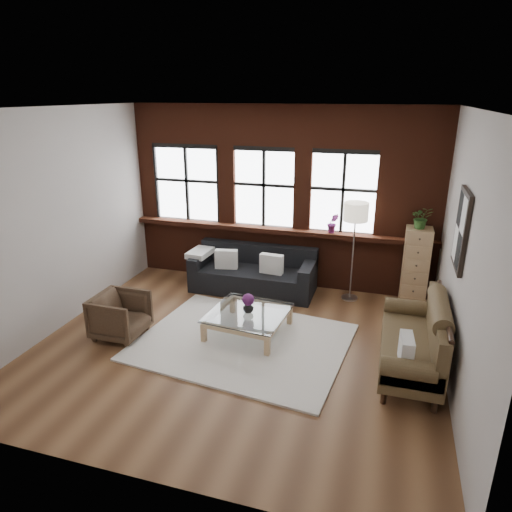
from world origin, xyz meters
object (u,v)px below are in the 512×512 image
(armchair, at_px, (120,315))
(coffee_table, at_px, (248,323))
(vintage_settee, at_px, (411,336))
(vase, at_px, (248,307))
(dark_sofa, at_px, (253,270))
(drawer_chest, at_px, (415,267))
(floor_lamp, at_px, (353,248))

(armchair, relative_size, coffee_table, 0.66)
(vintage_settee, xyz_separation_m, vase, (-2.25, 0.30, -0.05))
(coffee_table, xyz_separation_m, vase, (-0.00, 0.00, 0.26))
(dark_sofa, bearing_deg, drawer_chest, 4.35)
(drawer_chest, bearing_deg, coffee_table, -143.23)
(drawer_chest, bearing_deg, vintage_settee, -92.30)
(dark_sofa, xyz_separation_m, coffee_table, (0.39, -1.53, -0.22))
(vintage_settee, relative_size, floor_lamp, 0.99)
(vintage_settee, distance_m, drawer_chest, 2.05)
(armchair, xyz_separation_m, vase, (1.77, 0.58, 0.11))
(vintage_settee, bearing_deg, coffee_table, 172.49)
(coffee_table, xyz_separation_m, drawer_chest, (2.33, 1.74, 0.49))
(coffee_table, height_order, drawer_chest, drawer_chest)
(coffee_table, relative_size, floor_lamp, 0.59)
(dark_sofa, distance_m, vintage_settee, 3.22)
(vintage_settee, relative_size, vase, 10.99)
(dark_sofa, relative_size, armchair, 3.06)
(vintage_settee, bearing_deg, vase, 172.49)
(vintage_settee, xyz_separation_m, drawer_chest, (0.08, 2.04, 0.18))
(armchair, xyz_separation_m, floor_lamp, (3.08, 2.25, 0.60))
(floor_lamp, bearing_deg, vintage_settee, -64.67)
(armchair, bearing_deg, drawer_chest, -60.13)
(coffee_table, bearing_deg, vintage_settee, -7.51)
(vase, bearing_deg, drawer_chest, 36.77)
(drawer_chest, bearing_deg, vase, -143.23)
(dark_sofa, bearing_deg, vintage_settee, -34.71)
(floor_lamp, bearing_deg, vase, -128.14)
(vintage_settee, distance_m, armchair, 4.03)
(coffee_table, relative_size, vase, 6.52)
(dark_sofa, distance_m, floor_lamp, 1.80)
(floor_lamp, bearing_deg, armchair, -143.85)
(armchair, bearing_deg, coffee_table, -71.56)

